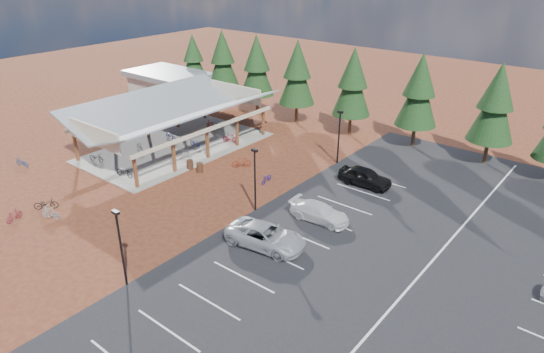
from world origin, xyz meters
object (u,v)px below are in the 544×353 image
(bike_0, at_px, (96,157))
(bike_4, at_px, (124,172))
(lamp_post_1, at_px, (255,176))
(trash_bin_1, at_px, (200,168))
(bike_12, at_px, (46,204))
(bike_3, at_px, (210,125))
(car_3, at_px, (319,212))
(bike_2, at_px, (171,136))
(bike_5, at_px, (185,153))
(outbuilding, at_px, (169,86))
(bike_6, at_px, (195,143))
(bike_pavilion, at_px, (174,112))
(bike_7, at_px, (230,138))
(bike_13, at_px, (50,213))
(trash_bin_0, at_px, (190,165))
(bike_10, at_px, (22,162))
(bike_14, at_px, (267,178))
(lamp_post_0, at_px, (120,243))
(car_2, at_px, (266,236))
(bike_1, at_px, (139,146))
(lamp_post_2, at_px, (339,134))
(bike_11, at_px, (14,215))
(bike_15, at_px, (241,162))
(car_4, at_px, (365,177))

(bike_0, distance_m, bike_4, 5.01)
(lamp_post_1, height_order, bike_4, lamp_post_1)
(trash_bin_1, height_order, bike_12, bike_12)
(bike_3, distance_m, car_3, 22.73)
(bike_2, distance_m, bike_5, 5.41)
(outbuilding, relative_size, bike_6, 6.60)
(bike_pavilion, distance_m, lamp_post_1, 15.83)
(bike_2, height_order, bike_7, bike_7)
(bike_13, bearing_deg, bike_0, -159.47)
(trash_bin_1, relative_size, bike_2, 0.52)
(trash_bin_0, bearing_deg, car_3, -1.37)
(bike_10, bearing_deg, bike_6, 134.28)
(bike_6, bearing_deg, bike_5, -144.32)
(bike_pavilion, height_order, bike_14, bike_pavilion)
(trash_bin_1, height_order, car_3, car_3)
(lamp_post_0, distance_m, bike_12, 13.27)
(car_2, bearing_deg, bike_1, 67.03)
(bike_4, height_order, car_2, car_2)
(bike_0, height_order, bike_12, bike_0)
(lamp_post_0, height_order, lamp_post_1, same)
(outbuilding, height_order, trash_bin_0, outbuilding)
(lamp_post_2, height_order, bike_13, lamp_post_2)
(car_3, bearing_deg, car_2, 165.79)
(bike_3, bearing_deg, bike_6, -139.05)
(outbuilding, bearing_deg, lamp_post_1, -28.89)
(bike_11, bearing_deg, bike_5, 67.95)
(bike_pavilion, xyz_separation_m, trash_bin_1, (6.38, -2.76, -3.37))
(bike_10, bearing_deg, bike_2, 145.67)
(trash_bin_1, height_order, car_2, car_2)
(bike_3, bearing_deg, bike_11, -160.51)
(outbuilding, bearing_deg, bike_3, -21.57)
(bike_12, height_order, car_2, car_2)
(lamp_post_1, relative_size, trash_bin_1, 5.71)
(trash_bin_0, height_order, bike_15, bike_15)
(bike_7, distance_m, car_3, 17.92)
(lamp_post_1, relative_size, bike_11, 3.45)
(bike_pavilion, height_order, bike_10, bike_pavilion)
(trash_bin_0, relative_size, bike_12, 0.49)
(bike_2, bearing_deg, bike_15, -84.77)
(bike_12, height_order, bike_14, bike_12)
(bike_5, bearing_deg, bike_11, 164.13)
(bike_1, height_order, bike_14, bike_1)
(outbuilding, distance_m, bike_2, 15.71)
(bike_3, xyz_separation_m, bike_14, (13.57, -6.50, -0.20))
(bike_pavilion, relative_size, bike_3, 11.25)
(bike_11, distance_m, car_3, 22.90)
(bike_3, distance_m, bike_7, 4.83)
(car_3, bearing_deg, car_4, -1.68)
(car_3, bearing_deg, bike_4, 100.14)
(bike_3, relative_size, bike_5, 1.15)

